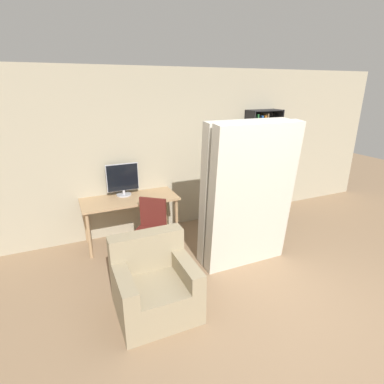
% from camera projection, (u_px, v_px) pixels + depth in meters
% --- Properties ---
extents(ground_plane, '(16.00, 16.00, 0.00)m').
position_uv_depth(ground_plane, '(299.00, 313.00, 3.36)').
color(ground_plane, '#937556').
extents(wall_back, '(8.00, 0.06, 2.70)m').
position_uv_depth(wall_back, '(196.00, 149.00, 5.29)').
color(wall_back, tan).
rests_on(wall_back, ground).
extents(desk, '(1.48, 0.65, 0.75)m').
position_uv_depth(desk, '(130.00, 204.00, 4.72)').
color(desk, tan).
rests_on(desk, ground).
extents(monitor, '(0.51, 0.24, 0.52)m').
position_uv_depth(monitor, '(123.00, 179.00, 4.74)').
color(monitor, '#B7B7BC').
rests_on(monitor, desk).
extents(office_chair, '(0.62, 0.62, 0.90)m').
position_uv_depth(office_chair, '(150.00, 237.00, 4.31)').
color(office_chair, '#4C4C51').
rests_on(office_chair, ground).
extents(bookshelf, '(0.64, 0.32, 2.00)m').
position_uv_depth(bookshelf, '(256.00, 164.00, 5.73)').
color(bookshelf, black).
rests_on(bookshelf, ground).
extents(mattress_near, '(1.22, 0.35, 2.01)m').
position_uv_depth(mattress_near, '(252.00, 199.00, 3.95)').
color(mattress_near, beige).
rests_on(mattress_near, ground).
extents(mattress_far, '(1.22, 0.33, 2.01)m').
position_uv_depth(mattress_far, '(242.00, 193.00, 4.16)').
color(mattress_far, beige).
rests_on(mattress_far, ground).
extents(armchair, '(0.85, 0.80, 0.85)m').
position_uv_depth(armchair, '(154.00, 284.00, 3.34)').
color(armchair, gray).
rests_on(armchair, ground).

